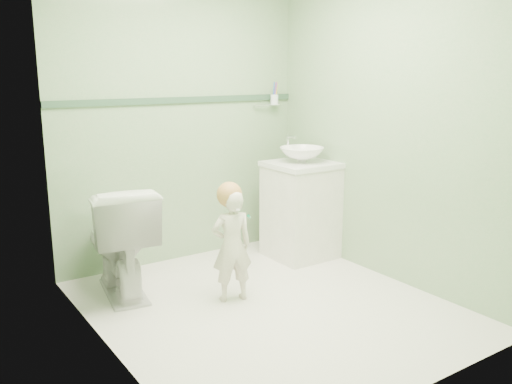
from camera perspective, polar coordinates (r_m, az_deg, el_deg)
ground at (r=3.83m, az=1.29°, el=-11.87°), size 2.50×2.50×0.00m
room_shell at (r=3.51m, az=1.39°, el=6.26°), size 2.50×2.54×2.40m
trim_stripe at (r=4.56m, az=-7.82°, el=9.52°), size 2.20×0.02×0.05m
vanity at (r=4.71m, az=4.70°, el=-2.04°), size 0.52×0.50×0.80m
counter at (r=4.62m, az=4.80°, el=2.88°), size 0.54×0.52×0.04m
basin at (r=4.60m, az=4.82°, el=3.91°), size 0.37×0.37×0.13m
faucet at (r=4.74m, az=3.42°, el=5.16°), size 0.03×0.13×0.18m
cup_holder at (r=4.97m, az=1.86°, el=9.68°), size 0.26×0.07×0.21m
toilet at (r=4.03m, az=-14.07°, el=-4.83°), size 0.57×0.86×0.81m
toddler at (r=3.80m, az=-2.55°, el=-5.66°), size 0.32×0.25×0.79m
hair_cap at (r=3.72m, az=-2.80°, el=-0.27°), size 0.18×0.18×0.18m
teal_toothbrush at (r=3.64m, az=-0.85°, el=-2.51°), size 0.11×0.14×0.08m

